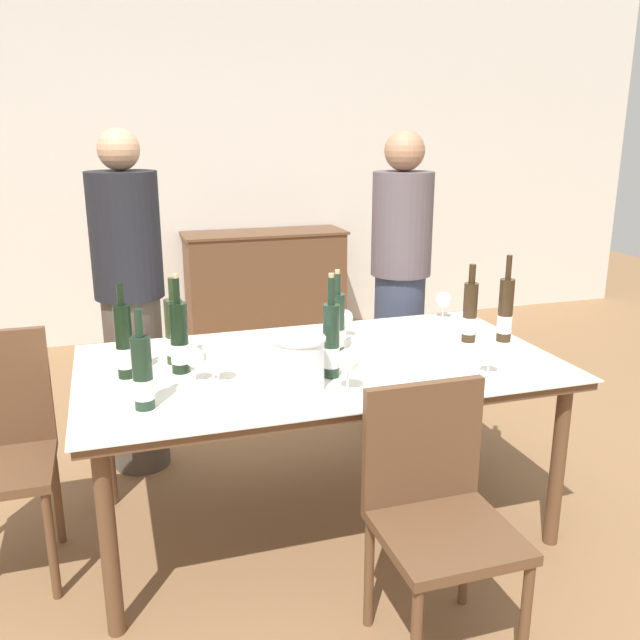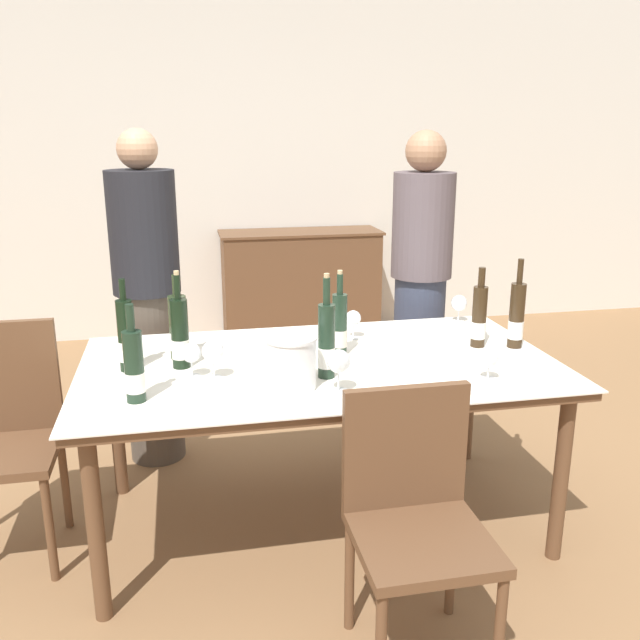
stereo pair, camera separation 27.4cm
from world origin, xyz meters
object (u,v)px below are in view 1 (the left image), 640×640
at_px(wine_bottle_4, 337,325).
at_px(person_host, 131,306).
at_px(wine_bottle_0, 331,342).
at_px(wine_glass_5, 217,356).
at_px(wine_bottle_3, 175,333).
at_px(wine_glass_0, 345,318).
at_px(chair_near_front, 435,501).
at_px(person_guest_left, 400,284).
at_px(wine_bottle_1, 124,344).
at_px(wine_glass_4, 489,353).
at_px(wine_bottle_6, 179,340).
at_px(ice_bucket, 300,362).
at_px(wine_bottle_7, 143,374).
at_px(wine_bottle_2, 505,312).
at_px(wine_glass_3, 443,300).
at_px(wine_bottle_5, 470,313).
at_px(sideboard_cabinet, 265,285).
at_px(wine_glass_1, 347,362).
at_px(dining_table, 320,376).
at_px(wine_glass_2, 194,358).

distance_m(wine_bottle_4, person_host, 1.08).
distance_m(wine_bottle_0, wine_glass_5, 0.43).
xyz_separation_m(wine_bottle_3, wine_glass_0, (0.78, 0.12, -0.04)).
height_order(chair_near_front, person_guest_left, person_guest_left).
height_order(wine_bottle_1, person_guest_left, person_guest_left).
bearing_deg(wine_glass_4, wine_bottle_6, 161.43).
distance_m(ice_bucket, wine_bottle_0, 0.18).
distance_m(ice_bucket, wine_bottle_7, 0.56).
distance_m(wine_bottle_4, chair_near_front, 0.92).
xyz_separation_m(wine_bottle_2, wine_glass_3, (-0.09, 0.42, -0.04)).
bearing_deg(person_host, wine_bottle_5, -26.82).
height_order(wine_bottle_6, wine_glass_0, wine_bottle_6).
bearing_deg(sideboard_cabinet, chair_near_front, -94.14).
distance_m(wine_glass_1, wine_glass_5, 0.49).
bearing_deg(wine_bottle_1, person_guest_left, 27.81).
distance_m(wine_bottle_3, wine_bottle_6, 0.12).
bearing_deg(person_guest_left, wine_glass_3, -82.28).
distance_m(dining_table, wine_bottle_2, 0.90).
bearing_deg(wine_bottle_0, wine_glass_0, 64.25).
height_order(wine_bottle_0, wine_bottle_7, wine_bottle_0).
height_order(wine_bottle_1, wine_glass_5, wine_bottle_1).
distance_m(wine_bottle_3, wine_glass_0, 0.79).
distance_m(wine_glass_0, wine_glass_1, 0.67).
xyz_separation_m(person_host, person_guest_left, (1.45, 0.06, -0.00)).
relative_size(ice_bucket, person_guest_left, 0.12).
bearing_deg(wine_bottle_2, wine_bottle_7, -169.48).
height_order(wine_bottle_3, wine_glass_3, wine_bottle_3).
distance_m(wine_glass_0, chair_near_front, 1.11).
bearing_deg(person_host, wine_glass_5, -72.97).
relative_size(dining_table, wine_bottle_1, 5.22).
height_order(wine_bottle_3, wine_bottle_6, wine_bottle_6).
distance_m(dining_table, wine_glass_4, 0.69).
height_order(wine_bottle_7, wine_glass_2, wine_bottle_7).
bearing_deg(wine_bottle_6, wine_bottle_0, -22.51).
relative_size(wine_bottle_2, wine_bottle_7, 1.11).
distance_m(sideboard_cabinet, wine_bottle_3, 2.80).
bearing_deg(wine_bottle_1, sideboard_cabinet, 66.51).
bearing_deg(ice_bucket, wine_bottle_4, 52.33).
bearing_deg(wine_bottle_6, wine_glass_5, -52.37).
bearing_deg(wine_bottle_5, wine_glass_1, -151.30).
xyz_separation_m(ice_bucket, person_guest_left, (0.90, 1.12, -0.01)).
xyz_separation_m(dining_table, wine_glass_1, (-0.00, -0.33, 0.17)).
distance_m(wine_glass_0, person_guest_left, 0.77).
height_order(wine_bottle_5, wine_glass_4, wine_bottle_5).
relative_size(wine_bottle_3, wine_bottle_7, 1.01).
height_order(wine_bottle_6, chair_near_front, wine_bottle_6).
height_order(ice_bucket, wine_bottle_0, wine_bottle_0).
relative_size(sideboard_cabinet, wine_glass_4, 10.18).
relative_size(wine_bottle_2, wine_glass_0, 3.02).
bearing_deg(wine_bottle_4, sideboard_cabinet, 83.49).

